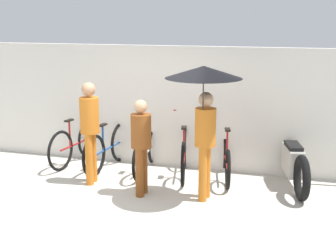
# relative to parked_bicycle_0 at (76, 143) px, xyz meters

# --- Properties ---
(ground_plane) EXTENTS (30.00, 30.00, 0.00)m
(ground_plane) POSITION_rel_parked_bicycle_0_xyz_m (1.46, -1.81, -0.39)
(ground_plane) COLOR beige
(back_wall) EXTENTS (12.06, 0.12, 2.27)m
(back_wall) POSITION_rel_parked_bicycle_0_xyz_m (1.46, 0.39, 0.74)
(back_wall) COLOR silver
(back_wall) RESTS_ON ground
(parked_bicycle_0) EXTENTS (0.44, 1.71, 1.06)m
(parked_bicycle_0) POSITION_rel_parked_bicycle_0_xyz_m (0.00, 0.00, 0.00)
(parked_bicycle_0) COLOR black
(parked_bicycle_0) RESTS_ON ground
(parked_bicycle_1) EXTENTS (0.44, 1.79, 1.00)m
(parked_bicycle_1) POSITION_rel_parked_bicycle_0_xyz_m (0.73, -0.11, 0.00)
(parked_bicycle_1) COLOR black
(parked_bicycle_1) RESTS_ON ground
(parked_bicycle_2) EXTENTS (0.44, 1.74, 1.07)m
(parked_bicycle_2) POSITION_rel_parked_bicycle_0_xyz_m (1.46, -0.06, -0.03)
(parked_bicycle_2) COLOR black
(parked_bicycle_2) RESTS_ON ground
(parked_bicycle_3) EXTENTS (0.54, 1.74, 1.10)m
(parked_bicycle_3) POSITION_rel_parked_bicycle_0_xyz_m (2.19, -0.11, 0.00)
(parked_bicycle_3) COLOR black
(parked_bicycle_3) RESTS_ON ground
(parked_bicycle_4) EXTENTS (0.56, 1.72, 0.99)m
(parked_bicycle_4) POSITION_rel_parked_bicycle_0_xyz_m (2.93, -0.02, -0.04)
(parked_bicycle_4) COLOR black
(parked_bicycle_4) RESTS_ON ground
(pedestrian_leading) EXTENTS (0.32, 0.32, 1.73)m
(pedestrian_leading) POSITION_rel_parked_bicycle_0_xyz_m (0.78, -0.93, 0.63)
(pedestrian_leading) COLOR #C66B1E
(pedestrian_leading) RESTS_ON ground
(pedestrian_center) EXTENTS (0.32, 0.32, 1.54)m
(pedestrian_center) POSITION_rel_parked_bicycle_0_xyz_m (1.78, -1.19, 0.50)
(pedestrian_center) COLOR brown
(pedestrian_center) RESTS_ON ground
(pedestrian_trailing) EXTENTS (1.13, 1.13, 2.09)m
(pedestrian_trailing) POSITION_rel_parked_bicycle_0_xyz_m (2.77, -1.19, 1.30)
(pedestrian_trailing) COLOR #C66B1E
(pedestrian_trailing) RESTS_ON ground
(motorcycle) EXTENTS (0.76, 1.99, 0.93)m
(motorcycle) POSITION_rel_parked_bicycle_0_xyz_m (4.06, -0.08, 0.01)
(motorcycle) COLOR black
(motorcycle) RESTS_ON ground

